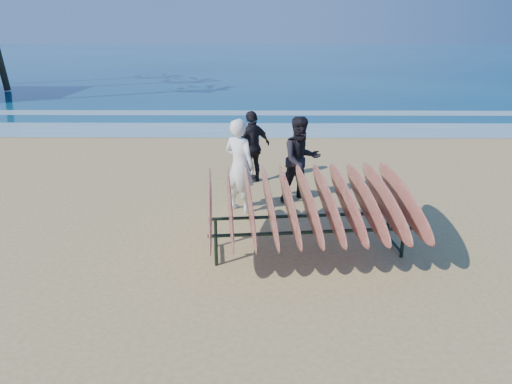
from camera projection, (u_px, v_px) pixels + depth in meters
ground at (256, 268)px, 7.00m from camera, size 120.00×120.00×0.00m
ocean at (260, 56)px, 58.72m from camera, size 160.00×160.00×0.00m
foam_near at (258, 130)px, 16.40m from camera, size 160.00×160.00×0.00m
foam_far at (259, 113)px, 19.69m from camera, size 160.00×160.00×0.00m
surfboard_rack at (308, 203)px, 7.22m from camera, size 3.39×2.78×1.35m
person_white at (240, 166)px, 8.90m from camera, size 0.81×0.75×1.86m
person_dark_a at (301, 160)px, 9.42m from camera, size 1.06×0.95×1.80m
person_dark_b at (252, 147)px, 10.64m from camera, size 1.03×0.95×1.69m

